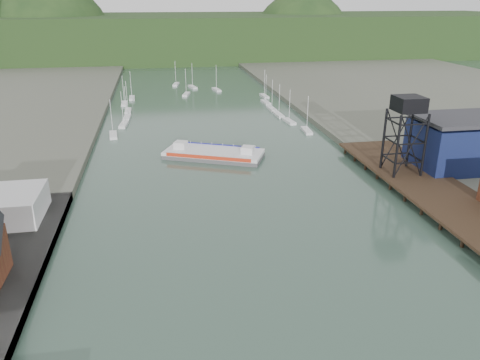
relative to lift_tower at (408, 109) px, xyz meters
name	(u,v)px	position (x,y,z in m)	size (l,w,h in m)	color
east_pier	(444,196)	(2.00, -13.00, -13.75)	(14.00, 70.00, 2.45)	black
lift_tower	(408,109)	(0.00, 0.00, 0.00)	(6.50, 6.50, 16.00)	black
blue_shed	(462,143)	(15.00, 2.00, -8.59)	(20.50, 14.50, 11.30)	#0B1334
marina_sailboats	(200,106)	(-34.92, 80.46, -15.30)	(57.71, 92.65, 0.90)	silver
distant_hills	(170,39)	(-38.98, 243.35, -5.27)	(500.00, 120.00, 80.00)	black
chain_ferry	(214,154)	(-36.92, 22.63, -14.67)	(25.43, 18.24, 3.40)	#4E4E51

